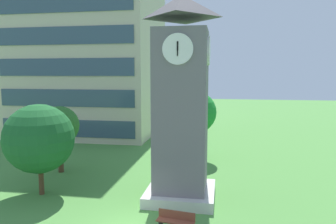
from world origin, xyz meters
The scene contains 6 objects.
office_building centered at (-11.94, 23.93, 11.20)m, with size 16.20×13.74×22.40m.
clock_tower centered at (1.87, 4.20, 5.23)m, with size 3.94×3.94×11.61m.
park_bench centered at (2.13, 0.34, 0.46)m, with size 1.85×0.76×0.88m.
tree_by_building centered at (-7.62, 7.71, 3.48)m, with size 2.88×2.88×4.96m.
tree_streetside centered at (1.96, 12.90, 4.06)m, with size 3.57×3.57×5.87m.
tree_near_tower centered at (-6.57, 3.40, 3.45)m, with size 4.15×4.15×5.53m.
Camera 1 is at (4.13, -13.59, 7.29)m, focal length 33.79 mm.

